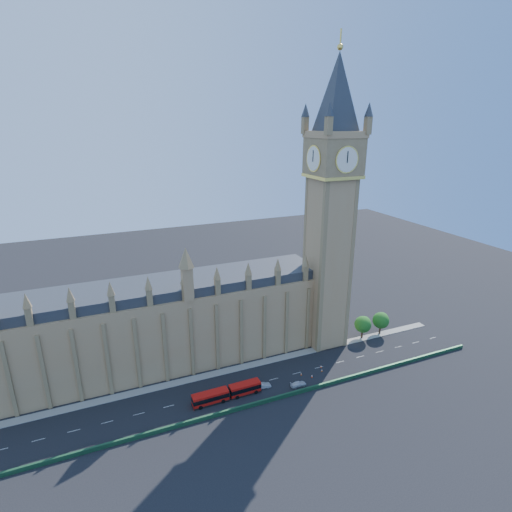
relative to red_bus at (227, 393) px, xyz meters
name	(u,v)px	position (x,y,z in m)	size (l,w,h in m)	color
ground	(237,389)	(4.06, 3.07, -1.79)	(400.00, 400.00, 0.00)	black
palace_westminster	(136,329)	(-20.94, 25.07, 12.07)	(120.00, 20.00, 28.00)	#A77E51
elizabeth_tower	(332,189)	(42.06, 17.07, 52.76)	(20.59, 20.59, 105.00)	#A77E51
bridge_parapet	(248,406)	(4.06, -5.93, -1.19)	(160.00, 0.60, 1.20)	#1E4C2D
kerb_north	(226,371)	(4.06, 12.57, -1.71)	(160.00, 3.00, 0.16)	gray
tree_east_near	(363,324)	(56.28, 13.16, 3.85)	(6.00, 6.00, 8.50)	#382619
tree_east_far	(381,320)	(64.28, 13.16, 3.85)	(6.00, 6.00, 8.50)	#382619
red_bus	(227,393)	(0.00, 0.00, 0.00)	(20.06, 3.46, 3.40)	red
car_grey	(246,391)	(5.98, 0.21, -1.08)	(1.67, 4.16, 1.42)	#3F4146
car_silver	(263,386)	(11.36, 0.44, -1.03)	(1.62, 4.66, 1.54)	#B7BBC0
car_white	(298,384)	(21.36, -2.84, -1.09)	(1.96, 4.83, 1.40)	silver
cone_a	(322,371)	(31.71, 0.81, -1.46)	(0.49, 0.49, 0.67)	black
cone_b	(321,367)	(32.56, 2.75, -1.42)	(0.59, 0.59, 0.76)	black
cone_c	(301,374)	(24.79, 1.63, -1.43)	(0.59, 0.59, 0.74)	black
cone_d	(312,376)	(27.25, -0.68, -1.40)	(0.51, 0.51, 0.80)	black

